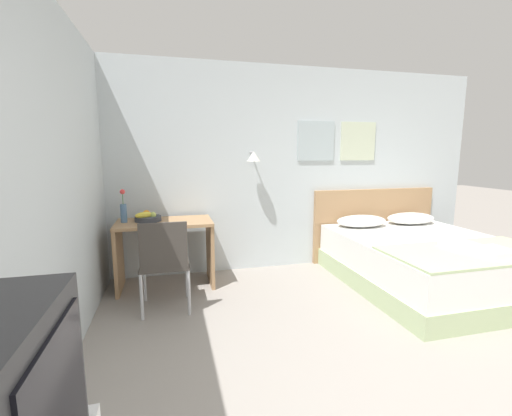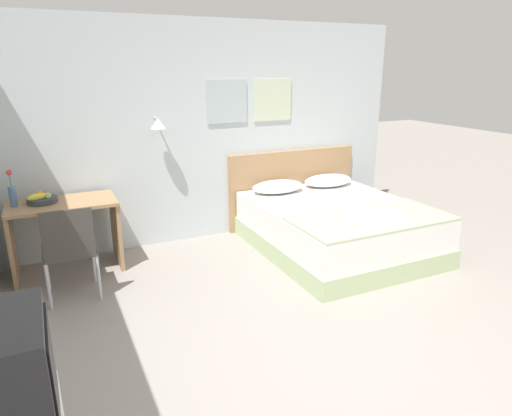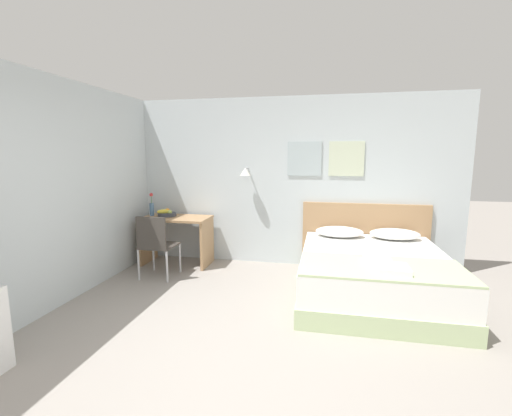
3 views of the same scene
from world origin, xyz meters
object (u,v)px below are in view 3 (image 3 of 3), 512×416
object	(u,v)px
fruit_bowl	(167,214)
throw_blanket	(381,268)
folded_towel_near_foot	(377,260)
pillow_right	(395,234)
desk_chair	(155,242)
headboard	(364,237)
desk	(177,232)
bed	(372,275)
folded_towel_mid_bed	(393,269)
pillow_left	(339,232)
flower_vase	(152,207)

from	to	relation	value
fruit_bowl	throw_blanket	bearing A→B (deg)	-24.00
throw_blanket	folded_towel_near_foot	distance (m)	0.15
pillow_right	desk_chair	distance (m)	3.41
headboard	pillow_right	xyz separation A→B (m)	(0.39, -0.29, 0.12)
folded_towel_near_foot	desk	xyz separation A→B (m)	(-2.92, 1.20, -0.09)
bed	pillow_right	xyz separation A→B (m)	(0.39, 0.78, 0.36)
pillow_right	folded_towel_mid_bed	xyz separation A→B (m)	(-0.30, -1.54, -0.02)
pillow_left	desk	xyz separation A→B (m)	(-2.55, -0.04, -0.11)
headboard	pillow_left	size ratio (longest dim) A/B	2.72
folded_towel_near_foot	desk_chair	size ratio (longest dim) A/B	0.30
folded_towel_mid_bed	pillow_left	bearing A→B (deg)	107.12
bed	desk	size ratio (longest dim) A/B	1.96
pillow_left	throw_blanket	bearing A→B (deg)	-74.51
headboard	flower_vase	bearing A→B (deg)	-174.85
headboard	desk_chair	distance (m)	3.12
headboard	pillow_right	distance (m)	0.50
folded_towel_near_foot	desk	world-z (taller)	desk
pillow_left	flower_vase	size ratio (longest dim) A/B	1.85
pillow_right	throw_blanket	bearing A→B (deg)	-105.49
desk	flower_vase	bearing A→B (deg)	176.06
desk	flower_vase	size ratio (longest dim) A/B	2.86
bed	folded_towel_near_foot	distance (m)	0.57
headboard	folded_towel_near_foot	xyz separation A→B (m)	(-0.02, -1.53, 0.10)
folded_towel_mid_bed	fruit_bowl	distance (m)	3.57
folded_towel_mid_bed	flower_vase	distance (m)	3.79
desk	desk_chair	size ratio (longest dim) A/B	1.16
pillow_right	fruit_bowl	xyz separation A→B (m)	(-3.51, -0.00, 0.18)
throw_blanket	desk_chair	bearing A→B (deg)	167.65
pillow_right	desk_chair	size ratio (longest dim) A/B	0.75
pillow_left	desk	world-z (taller)	desk
pillow_left	folded_towel_mid_bed	size ratio (longest dim) A/B	2.25
pillow_left	desk	bearing A→B (deg)	-179.01
desk_chair	flower_vase	bearing A→B (deg)	120.49
folded_towel_mid_bed	flower_vase	bearing A→B (deg)	156.25
folded_towel_mid_bed	desk	distance (m)	3.38
throw_blanket	desk	size ratio (longest dim) A/B	1.60
folded_towel_mid_bed	bed	bearing A→B (deg)	96.67
pillow_right	throw_blanket	size ratio (longest dim) A/B	0.41
desk	desk_chair	world-z (taller)	desk_chair
flower_vase	throw_blanket	bearing A→B (deg)	-22.20
folded_towel_near_foot	bed	bearing A→B (deg)	86.95
desk_chair	fruit_bowl	bearing A→B (deg)	103.59
desk	bed	bearing A→B (deg)	-14.14
bed	desk_chair	size ratio (longest dim) A/B	2.27
throw_blanket	fruit_bowl	xyz separation A→B (m)	(-3.12, 1.39, 0.24)
pillow_left	folded_towel_mid_bed	distance (m)	1.61
pillow_left	desk_chair	bearing A→B (deg)	-163.72
bed	headboard	distance (m)	1.10
bed	desk	bearing A→B (deg)	165.86
bed	pillow_left	size ratio (longest dim) A/B	3.02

